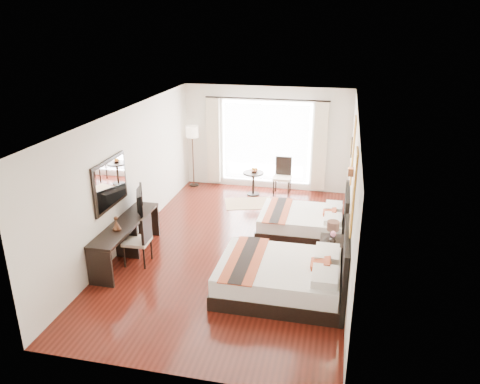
% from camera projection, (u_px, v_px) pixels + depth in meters
% --- Properties ---
extents(floor, '(4.50, 7.50, 0.01)m').
position_uv_depth(floor, '(235.00, 248.00, 9.70)').
color(floor, '#3D110B').
rests_on(floor, ground).
extents(ceiling, '(4.50, 7.50, 0.02)m').
position_uv_depth(ceiling, '(235.00, 114.00, 8.71)').
color(ceiling, white).
rests_on(ceiling, wall_headboard).
extents(wall_headboard, '(0.01, 7.50, 2.80)m').
position_uv_depth(wall_headboard, '(352.00, 193.00, 8.74)').
color(wall_headboard, silver).
rests_on(wall_headboard, floor).
extents(wall_desk, '(0.01, 7.50, 2.80)m').
position_uv_depth(wall_desk, '(129.00, 176.00, 9.65)').
color(wall_desk, silver).
rests_on(wall_desk, floor).
extents(wall_window, '(4.50, 0.01, 2.80)m').
position_uv_depth(wall_window, '(266.00, 139.00, 12.62)').
color(wall_window, silver).
rests_on(wall_window, floor).
extents(wall_entry, '(4.50, 0.01, 2.80)m').
position_uv_depth(wall_entry, '(166.00, 284.00, 5.78)').
color(wall_entry, silver).
rests_on(wall_entry, floor).
extents(window_glass, '(2.40, 0.02, 2.20)m').
position_uv_depth(window_glass, '(266.00, 142.00, 12.64)').
color(window_glass, white).
rests_on(window_glass, wall_window).
extents(sheer_curtain, '(2.30, 0.02, 2.10)m').
position_uv_depth(sheer_curtain, '(266.00, 143.00, 12.58)').
color(sheer_curtain, white).
rests_on(sheer_curtain, wall_window).
extents(drape_left, '(0.35, 0.14, 2.35)m').
position_uv_depth(drape_left, '(214.00, 141.00, 12.85)').
color(drape_left, '#BAA890').
rests_on(drape_left, floor).
extents(drape_right, '(0.35, 0.14, 2.35)m').
position_uv_depth(drape_right, '(320.00, 147.00, 12.26)').
color(drape_right, '#BAA890').
rests_on(drape_right, floor).
extents(art_panel_near, '(0.03, 0.50, 1.35)m').
position_uv_depth(art_panel_near, '(354.00, 192.00, 7.24)').
color(art_panel_near, '#9D4116').
rests_on(art_panel_near, wall_headboard).
extents(art_panel_far, '(0.03, 0.50, 1.35)m').
position_uv_depth(art_panel_far, '(353.00, 150.00, 9.49)').
color(art_panel_far, '#9D4116').
rests_on(art_panel_far, wall_headboard).
extents(wall_sconce, '(0.10, 0.14, 0.14)m').
position_uv_depth(wall_sconce, '(351.00, 172.00, 8.28)').
color(wall_sconce, '#472819').
rests_on(wall_sconce, wall_headboard).
extents(mirror_frame, '(0.04, 1.25, 0.95)m').
position_uv_depth(mirror_frame, '(110.00, 183.00, 8.81)').
color(mirror_frame, black).
rests_on(mirror_frame, wall_desk).
extents(mirror_glass, '(0.01, 1.12, 0.82)m').
position_uv_depth(mirror_glass, '(111.00, 183.00, 8.81)').
color(mirror_glass, white).
rests_on(mirror_glass, mirror_frame).
extents(bed_near, '(2.19, 1.70, 1.23)m').
position_uv_depth(bed_near, '(285.00, 276.00, 8.02)').
color(bed_near, black).
rests_on(bed_near, floor).
extents(bed_far, '(1.90, 1.48, 1.06)m').
position_uv_depth(bed_far, '(306.00, 222.00, 10.26)').
color(bed_far, black).
rests_on(bed_far, floor).
extents(nightstand, '(0.46, 0.57, 0.55)m').
position_uv_depth(nightstand, '(332.00, 253.00, 8.91)').
color(nightstand, black).
rests_on(nightstand, floor).
extents(table_lamp, '(0.23, 0.23, 0.37)m').
position_uv_depth(table_lamp, '(333.00, 227.00, 8.87)').
color(table_lamp, black).
rests_on(table_lamp, nightstand).
extents(vase, '(0.16, 0.16, 0.13)m').
position_uv_depth(vase, '(333.00, 242.00, 8.68)').
color(vase, black).
rests_on(vase, nightstand).
extents(console_desk, '(0.50, 2.20, 0.76)m').
position_uv_depth(console_desk, '(127.00, 240.00, 9.18)').
color(console_desk, black).
rests_on(console_desk, floor).
extents(television, '(0.45, 0.83, 0.49)m').
position_uv_depth(television, '(137.00, 201.00, 9.46)').
color(television, black).
rests_on(television, console_desk).
extents(bronze_figurine, '(0.17, 0.17, 0.24)m').
position_uv_depth(bronze_figurine, '(116.00, 224.00, 8.70)').
color(bronze_figurine, '#472819').
rests_on(bronze_figurine, console_desk).
extents(desk_chair, '(0.49, 0.49, 1.01)m').
position_uv_depth(desk_chair, '(139.00, 249.00, 9.00)').
color(desk_chair, beige).
rests_on(desk_chair, floor).
extents(floor_lamp, '(0.34, 0.34, 1.71)m').
position_uv_depth(floor_lamp, '(192.00, 136.00, 12.74)').
color(floor_lamp, black).
rests_on(floor_lamp, floor).
extents(side_table, '(0.55, 0.55, 0.63)m').
position_uv_depth(side_table, '(253.00, 183.00, 12.47)').
color(side_table, black).
rests_on(side_table, floor).
extents(fruit_bowl, '(0.24, 0.24, 0.05)m').
position_uv_depth(fruit_bowl, '(254.00, 171.00, 12.38)').
color(fruit_bowl, '#413017').
rests_on(fruit_bowl, side_table).
extents(window_chair, '(0.47, 0.47, 1.00)m').
position_uv_depth(window_chair, '(282.00, 183.00, 12.51)').
color(window_chair, beige).
rests_on(window_chair, floor).
extents(jute_rug, '(1.38, 1.13, 0.01)m').
position_uv_depth(jute_rug, '(249.00, 203.00, 11.98)').
color(jute_rug, tan).
rests_on(jute_rug, floor).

